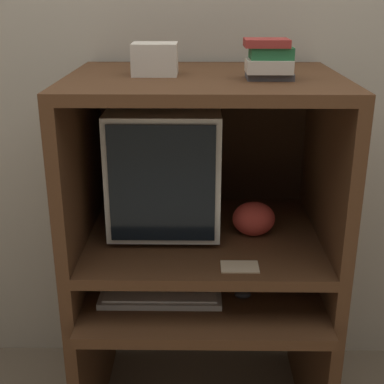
# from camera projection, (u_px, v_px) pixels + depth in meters

# --- Properties ---
(wall_back) EXTENTS (6.00, 0.06, 2.60)m
(wall_back) POSITION_uv_depth(u_px,v_px,m) (204.00, 66.00, 2.07)
(wall_back) COLOR #B2A893
(wall_back) RESTS_ON ground_plane
(desk_base) EXTENTS (0.87, 0.73, 0.61)m
(desk_base) POSITION_uv_depth(u_px,v_px,m) (203.00, 333.00, 1.98)
(desk_base) COLOR #4C2D19
(desk_base) RESTS_ON ground_plane
(desk_monitor_shelf) EXTENTS (0.87, 0.68, 0.17)m
(desk_monitor_shelf) POSITION_uv_depth(u_px,v_px,m) (203.00, 242.00, 1.90)
(desk_monitor_shelf) COLOR #4C2D19
(desk_monitor_shelf) RESTS_ON desk_base
(hutch_upper) EXTENTS (0.87, 0.68, 0.55)m
(hutch_upper) POSITION_uv_depth(u_px,v_px,m) (204.00, 129.00, 1.79)
(hutch_upper) COLOR #4C2D19
(hutch_upper) RESTS_ON desk_monitor_shelf
(crt_monitor) EXTENTS (0.37, 0.46, 0.44)m
(crt_monitor) POSITION_uv_depth(u_px,v_px,m) (166.00, 164.00, 1.89)
(crt_monitor) COLOR beige
(crt_monitor) RESTS_ON desk_monitor_shelf
(keyboard) EXTENTS (0.40, 0.14, 0.03)m
(keyboard) POSITION_uv_depth(u_px,v_px,m) (160.00, 296.00, 1.78)
(keyboard) COLOR beige
(keyboard) RESTS_ON desk_base
(mouse) EXTENTS (0.06, 0.04, 0.03)m
(mouse) POSITION_uv_depth(u_px,v_px,m) (243.00, 294.00, 1.79)
(mouse) COLOR #28282B
(mouse) RESTS_ON desk_base
(snack_bag) EXTENTS (0.15, 0.11, 0.12)m
(snack_bag) POSITION_uv_depth(u_px,v_px,m) (254.00, 219.00, 1.85)
(snack_bag) COLOR #BC382D
(snack_bag) RESTS_ON desk_monitor_shelf
(book_stack) EXTENTS (0.15, 0.12, 0.12)m
(book_stack) POSITION_uv_depth(u_px,v_px,m) (269.00, 60.00, 1.59)
(book_stack) COLOR #4C4C51
(book_stack) RESTS_ON hutch_upper
(paper_card) EXTENTS (0.12, 0.08, 0.00)m
(paper_card) POSITION_uv_depth(u_px,v_px,m) (240.00, 267.00, 1.65)
(paper_card) COLOR #CCB28C
(paper_card) RESTS_ON desk_monitor_shelf
(storage_box) EXTENTS (0.14, 0.12, 0.10)m
(storage_box) POSITION_uv_depth(u_px,v_px,m) (155.00, 59.00, 1.68)
(storage_box) COLOR beige
(storage_box) RESTS_ON hutch_upper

